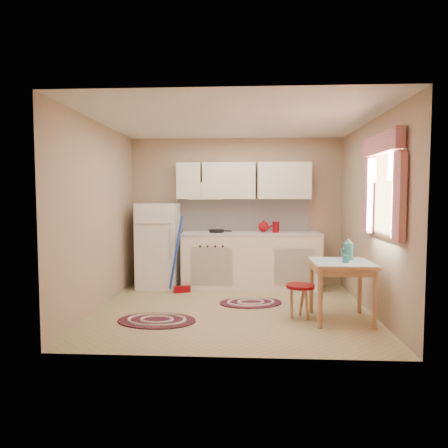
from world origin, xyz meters
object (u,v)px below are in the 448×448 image
(base_cabinets, at_px, (251,261))
(table, at_px, (341,291))
(stool, at_px, (300,301))
(fridge, at_px, (158,245))

(base_cabinets, distance_m, table, 2.02)
(base_cabinets, distance_m, stool, 1.75)
(base_cabinets, bearing_deg, table, -57.73)
(fridge, xyz_separation_m, base_cabinets, (1.54, 0.05, -0.26))
(fridge, distance_m, table, 3.11)
(table, relative_size, stool, 1.71)
(stool, bearing_deg, fridge, 143.26)
(table, bearing_deg, base_cabinets, 122.27)
(table, bearing_deg, fridge, 147.65)
(fridge, distance_m, stool, 2.70)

